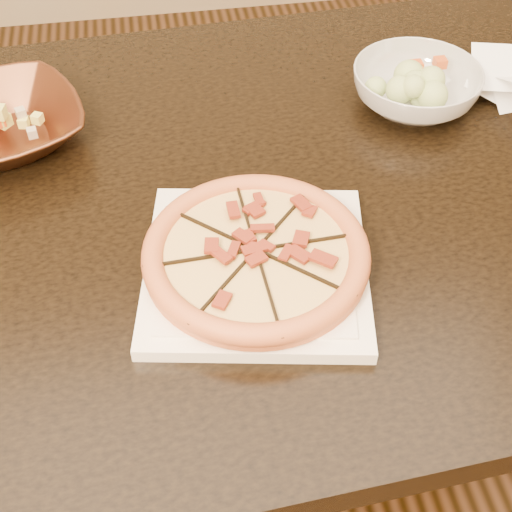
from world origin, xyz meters
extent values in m
cube|color=#492D1C|center=(0.00, 0.00, -0.01)|extent=(4.00, 4.00, 0.02)
cube|color=black|center=(-0.12, 0.06, 0.73)|extent=(1.45, 0.98, 0.04)
cylinder|color=black|center=(0.50, 0.43, 0.35)|extent=(0.07, 0.07, 0.71)
cube|color=white|center=(-0.04, -0.09, 0.76)|extent=(0.31, 0.31, 0.02)
cube|color=white|center=(-0.04, -0.09, 0.77)|extent=(0.26, 0.26, 0.00)
cylinder|color=#CD6F3C|center=(-0.04, -0.09, 0.78)|extent=(0.27, 0.27, 0.01)
torus|color=#CD6F3C|center=(-0.04, -0.09, 0.79)|extent=(0.27, 0.27, 0.03)
cylinder|color=#D5C474|center=(-0.04, -0.09, 0.79)|extent=(0.22, 0.22, 0.01)
cube|color=black|center=(-0.04, -0.09, 0.79)|extent=(0.02, 0.27, 0.01)
cube|color=black|center=(-0.04, -0.09, 0.79)|extent=(0.20, 0.18, 0.01)
cube|color=black|center=(-0.04, -0.09, 0.79)|extent=(0.27, 0.02, 0.01)
cube|color=black|center=(-0.04, -0.09, 0.79)|extent=(0.18, 0.20, 0.01)
cube|color=maroon|center=(-0.02, -0.09, 0.79)|extent=(0.02, 0.02, 0.00)
cube|color=maroon|center=(0.00, -0.08, 0.79)|extent=(0.03, 0.02, 0.00)
cube|color=maroon|center=(0.02, -0.05, 0.79)|extent=(0.03, 0.03, 0.00)
cube|color=maroon|center=(-0.02, -0.07, 0.79)|extent=(0.03, 0.03, 0.00)
cube|color=maroon|center=(-0.02, -0.04, 0.79)|extent=(0.02, 0.03, 0.00)
cube|color=maroon|center=(-0.04, -0.02, 0.79)|extent=(0.01, 0.02, 0.00)
cube|color=maroon|center=(-0.05, -0.06, 0.79)|extent=(0.02, 0.03, 0.00)
cube|color=maroon|center=(-0.07, -0.04, 0.79)|extent=(0.02, 0.03, 0.00)
cube|color=maroon|center=(-0.10, -0.04, 0.79)|extent=(0.03, 0.03, 0.00)
cube|color=maroon|center=(-0.08, -0.08, 0.79)|extent=(0.03, 0.02, 0.00)
cube|color=maroon|center=(-0.11, -0.09, 0.79)|extent=(0.03, 0.02, 0.00)
cube|color=maroon|center=(-0.06, -0.10, 0.79)|extent=(0.03, 0.02, 0.00)
cube|color=maroon|center=(-0.08, -0.12, 0.79)|extent=(0.03, 0.02, 0.00)
cube|color=maroon|center=(-0.09, -0.15, 0.79)|extent=(0.03, 0.03, 0.00)
cube|color=maroon|center=(-0.05, -0.12, 0.79)|extent=(0.02, 0.03, 0.00)
cube|color=maroon|center=(-0.05, -0.15, 0.79)|extent=(0.02, 0.03, 0.00)
cube|color=maroon|center=(-0.03, -0.17, 0.79)|extent=(0.02, 0.03, 0.00)
cube|color=maroon|center=(-0.02, -0.13, 0.79)|extent=(0.02, 0.03, 0.00)
cube|color=maroon|center=(0.00, -0.14, 0.79)|extent=(0.03, 0.03, 0.00)
cube|color=maroon|center=(-0.02, -0.10, 0.79)|extent=(0.03, 0.02, 0.00)
cube|color=maroon|center=(0.01, -0.10, 0.79)|extent=(0.03, 0.02, 0.00)
imported|color=brown|center=(-0.36, 0.22, 0.78)|extent=(0.30, 0.30, 0.06)
cube|color=#D24911|center=(-0.34, 0.23, 0.82)|extent=(0.03, 0.03, 0.03)
cube|color=#DED75C|center=(-0.34, 0.24, 0.82)|extent=(0.03, 0.03, 0.03)
cube|color=tan|center=(-0.34, 0.26, 0.82)|extent=(0.03, 0.03, 0.03)
cube|color=#D24911|center=(-0.33, 0.20, 0.82)|extent=(0.03, 0.03, 0.03)
cube|color=#DED75C|center=(-0.31, 0.20, 0.82)|extent=(0.03, 0.03, 0.03)
imported|color=silver|center=(0.26, 0.22, 0.78)|extent=(0.25, 0.25, 0.06)
sphere|color=#C4D584|center=(0.26, 0.22, 0.83)|extent=(0.04, 0.04, 0.04)
sphere|color=#C4D584|center=(0.27, 0.22, 0.83)|extent=(0.04, 0.04, 0.04)
sphere|color=#C4D584|center=(0.28, 0.25, 0.83)|extent=(0.04, 0.04, 0.04)
sphere|color=#C4D584|center=(0.26, 0.23, 0.83)|extent=(0.04, 0.04, 0.04)
sphere|color=#C4D584|center=(0.24, 0.24, 0.83)|extent=(0.04, 0.04, 0.04)
sphere|color=#C4D584|center=(0.26, 0.22, 0.83)|extent=(0.04, 0.04, 0.04)
sphere|color=#C4D584|center=(0.24, 0.22, 0.83)|extent=(0.04, 0.04, 0.04)
sphere|color=#C4D584|center=(0.23, 0.20, 0.83)|extent=(0.04, 0.04, 0.04)
sphere|color=#C4D584|center=(0.25, 0.20, 0.83)|extent=(0.04, 0.04, 0.04)
sphere|color=#C4D584|center=(0.26, 0.18, 0.83)|extent=(0.04, 0.04, 0.04)
sphere|color=#C4D584|center=(0.26, 0.21, 0.83)|extent=(0.04, 0.04, 0.04)
sphere|color=#C4D584|center=(0.28, 0.20, 0.83)|extent=(0.04, 0.04, 0.04)
cube|color=#D04F1A|center=(0.28, 0.23, 0.82)|extent=(0.02, 0.02, 0.01)
cube|color=#D04F1A|center=(0.24, 0.24, 0.82)|extent=(0.02, 0.02, 0.01)
cube|color=#D04F1A|center=(0.24, 0.20, 0.82)|extent=(0.02, 0.02, 0.01)
cube|color=#D04F1A|center=(0.28, 0.19, 0.82)|extent=(0.02, 0.02, 0.01)
camera|label=1|loc=(-0.14, -0.66, 1.39)|focal=50.00mm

